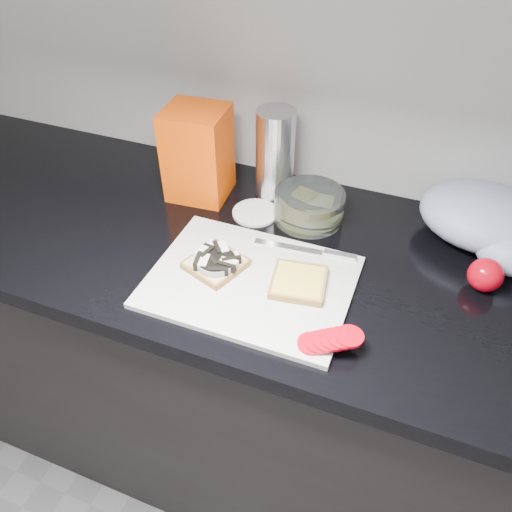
# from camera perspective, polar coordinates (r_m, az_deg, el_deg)

# --- Properties ---
(base_cabinet) EXTENTS (3.50, 0.60, 0.86)m
(base_cabinet) POSITION_cam_1_polar(r_m,az_deg,el_deg) (1.42, 6.78, -14.99)
(base_cabinet) COLOR black
(base_cabinet) RESTS_ON ground
(countertop) EXTENTS (3.50, 0.64, 0.04)m
(countertop) POSITION_cam_1_polar(r_m,az_deg,el_deg) (1.08, 8.66, -1.59)
(countertop) COLOR black
(countertop) RESTS_ON base_cabinet
(cutting_board) EXTENTS (0.40, 0.30, 0.01)m
(cutting_board) POSITION_cam_1_polar(r_m,az_deg,el_deg) (1.00, -0.62, -2.95)
(cutting_board) COLOR silver
(cutting_board) RESTS_ON countertop
(bread_left) EXTENTS (0.14, 0.14, 0.03)m
(bread_left) POSITION_cam_1_polar(r_m,az_deg,el_deg) (1.02, -4.57, -0.69)
(bread_left) COLOR #CAB28E
(bread_left) RESTS_ON cutting_board
(bread_right) EXTENTS (0.13, 0.13, 0.02)m
(bread_right) POSITION_cam_1_polar(r_m,az_deg,el_deg) (0.99, 4.91, -3.00)
(bread_right) COLOR #CAB28E
(bread_right) RESTS_ON cutting_board
(tomato_slices) EXTENTS (0.12, 0.09, 0.03)m
(tomato_slices) POSITION_cam_1_polar(r_m,az_deg,el_deg) (0.89, 8.48, -9.48)
(tomato_slices) COLOR #B90413
(tomato_slices) RESTS_ON cutting_board
(knife) EXTENTS (0.22, 0.03, 0.01)m
(knife) POSITION_cam_1_polar(r_m,az_deg,el_deg) (1.06, 7.06, 0.49)
(knife) COLOR silver
(knife) RESTS_ON cutting_board
(seed_tub) EXTENTS (0.08, 0.08, 0.04)m
(seed_tub) POSITION_cam_1_polar(r_m,az_deg,el_deg) (1.01, -4.52, -1.07)
(seed_tub) COLOR #929797
(seed_tub) RESTS_ON countertop
(tub_lid) EXTENTS (0.11, 0.11, 0.01)m
(tub_lid) POSITION_cam_1_polar(r_m,az_deg,el_deg) (1.18, -0.09, 4.97)
(tub_lid) COLOR white
(tub_lid) RESTS_ON countertop
(glass_bowl) EXTENTS (0.16, 0.16, 0.07)m
(glass_bowl) POSITION_cam_1_polar(r_m,az_deg,el_deg) (1.16, 6.09, 5.72)
(glass_bowl) COLOR silver
(glass_bowl) RESTS_ON countertop
(bread_bag) EXTENTS (0.15, 0.14, 0.22)m
(bread_bag) POSITION_cam_1_polar(r_m,az_deg,el_deg) (1.21, -6.65, 11.56)
(bread_bag) COLOR red
(bread_bag) RESTS_ON countertop
(steel_canister) EXTENTS (0.09, 0.09, 0.22)m
(steel_canister) POSITION_cam_1_polar(r_m,az_deg,el_deg) (1.20, 2.19, 11.53)
(steel_canister) COLOR silver
(steel_canister) RESTS_ON countertop
(grocery_bag) EXTENTS (0.30, 0.27, 0.12)m
(grocery_bag) POSITION_cam_1_polar(r_m,az_deg,el_deg) (1.18, 24.97, 3.62)
(grocery_bag) COLOR #9FAAC4
(grocery_bag) RESTS_ON countertop
(whole_tomatoes) EXTENTS (0.07, 0.07, 0.07)m
(whole_tomatoes) POSITION_cam_1_polar(r_m,az_deg,el_deg) (1.07, 24.74, -1.97)
(whole_tomatoes) COLOR #B90413
(whole_tomatoes) RESTS_ON countertop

